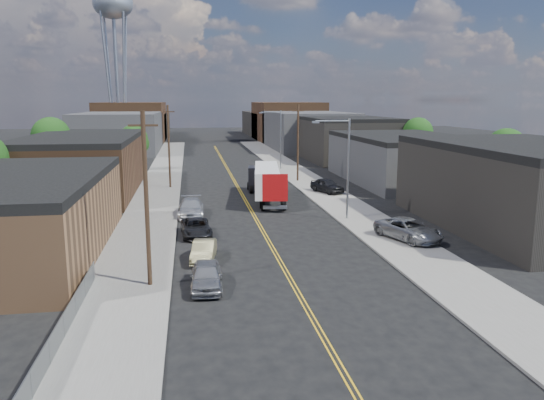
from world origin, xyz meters
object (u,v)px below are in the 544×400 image
object	(u,v)px
car_right_lot_c	(327,185)
semi_truck	(265,180)
car_left_b	(204,251)
car_left_d	(191,208)
car_left_c	(196,228)
water_tower	(113,10)
car_left_a	(206,276)
car_right_lot_a	(409,229)

from	to	relation	value
car_right_lot_c	semi_truck	bearing A→B (deg)	175.84
car_left_b	car_left_d	xyz separation A→B (m)	(-0.78, 13.97, 0.13)
car_left_c	semi_truck	bearing A→B (deg)	59.11
water_tower	car_left_b	xyz separation A→B (m)	(17.00, -95.35, -29.98)
car_left_a	car_right_lot_c	world-z (taller)	car_right_lot_c
car_left_b	car_left_c	xyz separation A→B (m)	(-0.42, 6.66, 0.00)
car_right_lot_c	water_tower	bearing A→B (deg)	92.29
car_left_d	car_right_lot_c	distance (m)	18.31
water_tower	car_left_d	world-z (taller)	water_tower
car_left_c	car_left_a	bearing A→B (deg)	-91.79
semi_truck	car_right_lot_a	bearing A→B (deg)	-58.87
semi_truck	car_right_lot_c	distance (m)	7.97
semi_truck	car_left_d	distance (m)	10.96
water_tower	car_right_lot_a	xyz separation A→B (m)	(32.46, -92.82, -29.71)
water_tower	car_left_d	bearing A→B (deg)	-78.73
water_tower	car_left_d	size ratio (longest dim) A/B	6.66
car_right_lot_a	car_left_a	bearing A→B (deg)	-172.92
car_left_a	car_left_b	bearing A→B (deg)	92.45
car_left_b	car_left_c	size ratio (longest dim) A/B	0.84
car_left_a	car_left_b	distance (m)	5.42
car_right_lot_c	car_left_d	bearing A→B (deg)	-169.18
car_left_a	car_left_d	xyz separation A→B (m)	(-0.78, 19.39, 0.05)
car_left_b	car_left_d	bearing A→B (deg)	100.85
water_tower	semi_truck	distance (m)	82.84
car_left_b	car_right_lot_c	distance (m)	27.95
semi_truck	car_right_lot_a	size ratio (longest dim) A/B	2.54
car_left_a	car_left_d	size ratio (longest dim) A/B	0.80
car_right_lot_a	car_right_lot_c	distance (m)	21.27
car_left_b	semi_truck	bearing A→B (deg)	79.20
water_tower	car_left_a	bearing A→B (deg)	-80.42
car_left_d	car_left_b	bearing A→B (deg)	-85.67
water_tower	car_left_a	world-z (taller)	water_tower
car_right_lot_a	car_right_lot_c	bearing A→B (deg)	72.00
car_left_b	car_left_d	size ratio (longest dim) A/B	0.74
car_left_b	car_right_lot_c	xyz separation A→B (m)	(14.68, 23.79, 0.28)
water_tower	car_left_a	size ratio (longest dim) A/B	8.36
semi_truck	car_left_d	bearing A→B (deg)	-129.41
semi_truck	car_left_c	distance (m)	16.65
car_left_d	car_right_lot_a	size ratio (longest dim) A/B	0.97
car_left_d	car_left_c	bearing A→B (deg)	-86.02
car_left_d	car_right_lot_a	world-z (taller)	car_right_lot_a
car_left_c	car_right_lot_c	size ratio (longest dim) A/B	1.03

